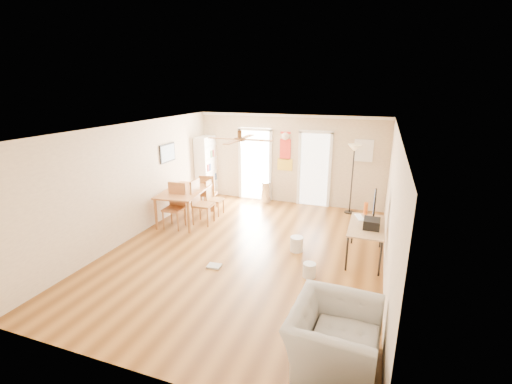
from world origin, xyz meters
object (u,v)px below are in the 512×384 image
at_px(computer_desk, 365,242).
at_px(dining_chair_right_b, 203,202).
at_px(torchiere_lamp, 352,180).
at_px(wastebasket_a, 297,244).
at_px(dining_chair_far, 209,192).
at_px(armchair, 334,338).
at_px(dining_chair_near, 174,206).
at_px(wastebasket_b, 309,270).
at_px(dining_table, 185,205).
at_px(printer, 372,224).
at_px(dining_chair_right_a, 215,198).
at_px(bookshelf, 207,167).
at_px(trash_can, 266,192).

bearing_deg(computer_desk, dining_chair_right_b, 171.50).
bearing_deg(torchiere_lamp, wastebasket_a, -106.92).
xyz_separation_m(dining_chair_far, armchair, (4.11, -4.70, -0.11)).
xyz_separation_m(dining_chair_near, torchiere_lamp, (3.99, 2.51, 0.40)).
bearing_deg(wastebasket_a, dining_chair_right_b, 164.07).
bearing_deg(armchair, wastebasket_b, 22.95).
distance_m(dining_table, dining_chair_far, 1.00).
bearing_deg(wastebasket_a, dining_chair_far, 149.23).
distance_m(printer, wastebasket_a, 1.60).
relative_size(computer_desk, armchair, 1.12).
bearing_deg(dining_chair_far, dining_chair_right_a, 122.97).
xyz_separation_m(wastebasket_a, wastebasket_b, (0.46, -0.96, -0.02)).
bearing_deg(dining_chair_right_b, dining_table, 82.56).
height_order(bookshelf, dining_chair_right_b, bookshelf).
relative_size(printer, wastebasket_a, 1.12).
distance_m(dining_chair_right_a, armchair, 5.75).
distance_m(torchiere_lamp, computer_desk, 2.74).
bearing_deg(dining_table, printer, -9.46).
bearing_deg(dining_chair_right_a, dining_table, 138.49).
xyz_separation_m(dining_chair_near, wastebasket_b, (3.61, -1.21, -0.41)).
height_order(bookshelf, dining_chair_right_a, bookshelf).
relative_size(dining_chair_near, wastebasket_b, 4.01).
bearing_deg(wastebasket_b, dining_chair_right_a, 142.19).
bearing_deg(wastebasket_a, wastebasket_b, -64.19).
xyz_separation_m(printer, wastebasket_a, (-1.46, -0.02, -0.66)).
bearing_deg(dining_chair_far, printer, 144.93).
distance_m(bookshelf, dining_table, 2.11).
height_order(dining_table, dining_chair_right_a, dining_chair_right_a).
bearing_deg(dining_chair_right_b, dining_chair_near, 128.82).
bearing_deg(dining_chair_near, armchair, -39.96).
bearing_deg(trash_can, dining_table, -126.46).
bearing_deg(dining_table, armchair, -40.91).
bearing_deg(wastebasket_a, trash_can, 119.52).
bearing_deg(printer, dining_chair_far, 159.34).
bearing_deg(armchair, dining_chair_right_b, 49.19).
xyz_separation_m(dining_table, armchair, (4.30, -3.73, -0.01)).
bearing_deg(armchair, wastebasket_a, 25.13).
bearing_deg(dining_table, dining_chair_far, 79.22).
height_order(dining_chair_right_a, printer, dining_chair_right_a).
relative_size(dining_chair_right_a, printer, 2.63).
bearing_deg(wastebasket_a, armchair, -68.51).
height_order(dining_table, printer, printer).
xyz_separation_m(trash_can, computer_desk, (2.99, -2.71, 0.04)).
bearing_deg(computer_desk, dining_chair_right_a, 162.27).
relative_size(bookshelf, armchair, 1.59).
xyz_separation_m(bookshelf, printer, (4.99, -2.76, -0.14)).
xyz_separation_m(dining_chair_near, dining_chair_far, (0.19, 1.51, -0.04)).
distance_m(dining_chair_near, wastebasket_a, 3.18).
height_order(torchiere_lamp, computer_desk, torchiere_lamp).
xyz_separation_m(bookshelf, torchiere_lamp, (4.37, -0.02, -0.00)).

